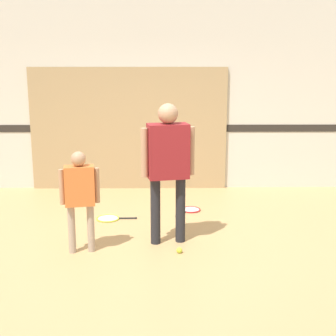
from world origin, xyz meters
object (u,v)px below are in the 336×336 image
at_px(person_student_left, 80,191).
at_px(tennis_ball_near_instructor, 179,250).
at_px(tennis_ball_by_spare_racket, 180,202).
at_px(racket_second_spare, 109,218).
at_px(person_instructor, 168,158).
at_px(racket_spare_on_floor, 190,210).

bearing_deg(person_student_left, tennis_ball_near_instructor, -12.90).
bearing_deg(tennis_ball_by_spare_racket, racket_second_spare, -145.91).
relative_size(person_instructor, tennis_ball_by_spare_racket, 25.07).
distance_m(person_instructor, tennis_ball_by_spare_racket, 1.83).
xyz_separation_m(person_instructor, tennis_ball_near_instructor, (0.12, -0.33, -0.99)).
height_order(person_student_left, racket_second_spare, person_student_left).
bearing_deg(tennis_ball_near_instructor, tennis_ball_by_spare_racket, 87.83).
relative_size(racket_second_spare, tennis_ball_by_spare_racket, 8.52).
bearing_deg(racket_spare_on_floor, person_student_left, -4.53).
height_order(racket_second_spare, tennis_ball_by_spare_racket, tennis_ball_by_spare_racket).
xyz_separation_m(person_instructor, racket_second_spare, (-0.80, 0.85, -1.01)).
height_order(person_instructor, racket_second_spare, person_instructor).
xyz_separation_m(racket_second_spare, tennis_ball_by_spare_racket, (0.99, 0.67, 0.02)).
xyz_separation_m(person_student_left, tennis_ball_by_spare_racket, (1.17, 1.81, -0.68)).
height_order(racket_spare_on_floor, racket_second_spare, same).
relative_size(person_instructor, person_student_left, 1.43).
xyz_separation_m(person_student_left, tennis_ball_near_instructor, (1.10, -0.05, -0.68)).
bearing_deg(tennis_ball_near_instructor, person_instructor, 110.58).
relative_size(racket_spare_on_floor, tennis_ball_near_instructor, 7.75).
xyz_separation_m(tennis_ball_near_instructor, tennis_ball_by_spare_racket, (0.07, 1.86, 0.00)).
bearing_deg(person_instructor, racket_second_spare, 122.11).
distance_m(person_instructor, racket_spare_on_floor, 1.62).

